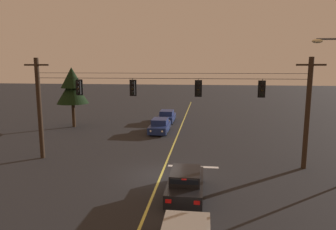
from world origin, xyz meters
TOP-DOWN VIEW (x-y plane):
  - ground_plane at (0.00, 0.00)m, footprint 180.00×180.00m
  - lane_centre_stripe at (0.00, 8.59)m, footprint 0.14×60.00m
  - stop_bar_paint at (1.90, 1.99)m, footprint 3.40×0.36m
  - signal_span_assembly at (0.00, 2.59)m, footprint 20.17×0.32m
  - traffic_light_leftmost at (-6.16, 2.57)m, footprint 0.48×0.41m
  - traffic_light_left_inner at (-2.31, 2.57)m, footprint 0.48×0.41m
  - traffic_light_centre at (2.15, 2.57)m, footprint 0.48×0.41m
  - traffic_light_right_inner at (6.27, 2.57)m, footprint 0.48×0.41m
  - car_waiting_near_lane at (1.70, -2.59)m, footprint 1.80×4.33m
  - car_oncoming_lead at (-1.92, 12.26)m, footprint 1.80×4.42m
  - car_oncoming_trailing at (-1.95, 18.01)m, footprint 1.80×4.42m
  - tree_verge_near at (-11.79, 13.80)m, footprint 3.43×3.43m

SIDE VIEW (x-z plane):
  - ground_plane at x=0.00m, z-range 0.00..0.00m
  - lane_centre_stripe at x=0.00m, z-range 0.00..0.01m
  - stop_bar_paint at x=1.90m, z-range 0.00..0.01m
  - car_oncoming_lead at x=-1.92m, z-range -0.05..1.34m
  - car_oncoming_trailing at x=-1.95m, z-range -0.05..1.34m
  - car_waiting_near_lane at x=1.70m, z-range -0.05..1.34m
  - signal_span_assembly at x=0.00m, z-range 0.15..7.42m
  - tree_verge_near at x=-11.79m, z-range 1.10..7.66m
  - traffic_light_leftmost at x=-6.16m, z-range 4.61..5.83m
  - traffic_light_left_inner at x=-2.31m, z-range 4.61..5.83m
  - traffic_light_centre at x=2.15m, z-range 4.61..5.83m
  - traffic_light_right_inner at x=6.27m, z-range 4.61..5.83m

